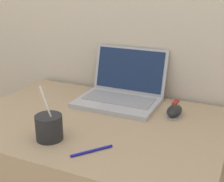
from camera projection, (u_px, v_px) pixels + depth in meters
The scene contains 5 objects.
laptop at pixel (122, 91), 1.44m from camera, with size 0.36×0.31×0.23m.
drink_cup at pixel (49, 127), 1.09m from camera, with size 0.10×0.10×0.21m.
computer_mouse at pixel (174, 111), 1.29m from camera, with size 0.06×0.11×0.04m.
usb_stick at pixel (176, 102), 1.43m from camera, with size 0.02×0.06×0.01m.
pen at pixel (92, 151), 1.02m from camera, with size 0.10×0.12×0.01m.
Camera 1 is at (0.55, -0.65, 1.27)m, focal length 50.00 mm.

